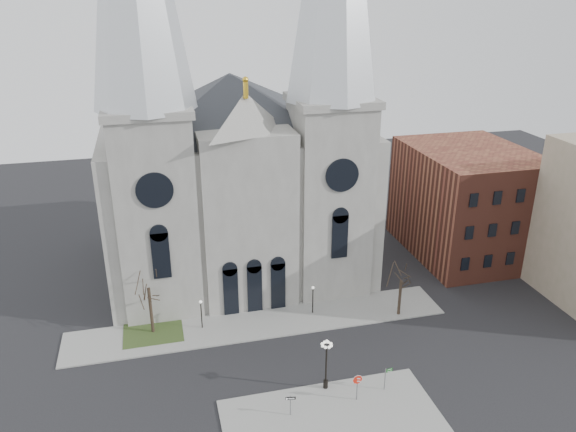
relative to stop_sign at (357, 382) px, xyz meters
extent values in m
plane|color=black|center=(-5.75, 2.77, -1.97)|extent=(160.00, 160.00, 0.00)
cube|color=gray|center=(-2.75, -2.23, -1.90)|extent=(18.00, 10.00, 0.14)
cube|color=gray|center=(-5.75, 13.77, -1.90)|extent=(40.00, 6.00, 0.14)
cube|color=#30451D|center=(-16.75, 14.77, -1.88)|extent=(6.00, 5.00, 0.18)
cube|color=gray|center=(-5.75, 28.77, 7.03)|extent=(30.00, 24.00, 18.00)
pyramid|color=#2D3035|center=(-5.75, 28.77, 22.03)|extent=(33.00, 26.40, 6.00)
cube|color=gray|center=(-15.25, 20.27, 9.03)|extent=(8.00, 8.00, 22.00)
cylinder|color=black|center=(-15.25, 16.22, 13.03)|extent=(3.60, 0.30, 3.60)
cube|color=gray|center=(3.75, 20.27, 9.03)|extent=(8.00, 8.00, 22.00)
cylinder|color=black|center=(3.75, 16.22, 13.03)|extent=(3.60, 0.30, 3.60)
cube|color=gray|center=(-5.75, 18.77, 7.78)|extent=(10.00, 5.00, 19.50)
pyramid|color=gray|center=(-5.75, 18.77, 19.53)|extent=(11.00, 5.00, 4.00)
cube|color=brown|center=(24.25, 24.77, 5.03)|extent=(14.00, 18.00, 14.00)
cylinder|color=black|center=(-16.75, 14.77, 0.65)|extent=(0.32, 0.32, 5.25)
cylinder|color=black|center=(9.25, 11.77, 0.13)|extent=(0.32, 0.32, 4.20)
cylinder|color=black|center=(-11.75, 14.27, -0.33)|extent=(0.12, 0.12, 3.00)
sphere|color=white|center=(-11.75, 14.27, 1.27)|extent=(0.32, 0.32, 0.32)
cylinder|color=black|center=(0.25, 14.27, -0.33)|extent=(0.12, 0.12, 3.00)
sphere|color=white|center=(0.25, 14.27, 1.27)|extent=(0.32, 0.32, 0.32)
cylinder|color=slate|center=(0.00, 0.00, -0.59)|extent=(0.10, 0.10, 2.49)
cylinder|color=red|center=(0.00, 0.00, 0.28)|extent=(0.83, 0.33, 0.87)
cylinder|color=white|center=(0.00, 0.00, 0.28)|extent=(0.88, 0.33, 0.93)
cube|color=white|center=(0.00, 0.00, 0.42)|extent=(0.46, 0.18, 0.11)
cube|color=white|center=(0.00, 0.00, 0.14)|extent=(0.52, 0.20, 0.11)
cylinder|color=black|center=(-2.12, 2.14, 0.38)|extent=(0.15, 0.15, 4.43)
cylinder|color=black|center=(-2.12, 2.14, -1.45)|extent=(0.42, 0.42, 0.77)
sphere|color=white|center=(-2.12, 2.14, 3.03)|extent=(0.31, 0.31, 0.31)
cylinder|color=slate|center=(-5.99, -0.43, -0.85)|extent=(0.08, 0.08, 1.96)
cube|color=black|center=(-5.99, -0.43, -0.11)|extent=(0.85, 0.18, 0.28)
cylinder|color=slate|center=(2.85, 0.64, -0.73)|extent=(0.09, 0.09, 2.21)
cube|color=#0D5C12|center=(3.20, 0.70, 0.23)|extent=(0.62, 0.12, 0.15)
cube|color=#0D5C12|center=(3.20, 0.70, 0.03)|extent=(0.62, 0.12, 0.15)
camera|label=1|loc=(-15.14, -36.11, 31.21)|focal=35.00mm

